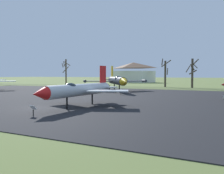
{
  "coord_description": "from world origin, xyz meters",
  "views": [
    {
      "loc": [
        19.09,
        -19.79,
        3.44
      ],
      "look_at": [
        2.05,
        12.19,
        1.71
      ],
      "focal_mm": 41.45,
      "sensor_mm": 36.0,
      "label": 1
    }
  ],
  "objects_px": {
    "jet_fighter_rear_right": "(117,80)",
    "info_placard_rear_right": "(121,92)",
    "info_placard_front_left": "(33,109)",
    "jet_fighter_front_left": "(79,90)",
    "visitor_building": "(133,73)"
  },
  "relations": [
    {
      "from": "jet_fighter_rear_right",
      "to": "info_placard_rear_right",
      "type": "relative_size",
      "value": 14.95
    },
    {
      "from": "info_placard_front_left",
      "to": "info_placard_rear_right",
      "type": "height_order",
      "value": "info_placard_rear_right"
    },
    {
      "from": "info_placard_front_left",
      "to": "info_placard_rear_right",
      "type": "bearing_deg",
      "value": 98.51
    },
    {
      "from": "jet_fighter_rear_right",
      "to": "info_placard_rear_right",
      "type": "xyz_separation_m",
      "value": [
        4.59,
        -7.56,
        -1.68
      ]
    },
    {
      "from": "jet_fighter_front_left",
      "to": "info_placard_front_left",
      "type": "xyz_separation_m",
      "value": [
        0.21,
        -6.82,
        -1.27
      ]
    },
    {
      "from": "info_placard_front_left",
      "to": "visitor_building",
      "type": "relative_size",
      "value": 0.05
    },
    {
      "from": "info_placard_front_left",
      "to": "info_placard_rear_right",
      "type": "distance_m",
      "value": 23.87
    },
    {
      "from": "jet_fighter_front_left",
      "to": "info_placard_rear_right",
      "type": "distance_m",
      "value": 17.16
    },
    {
      "from": "info_placard_front_left",
      "to": "info_placard_rear_right",
      "type": "xyz_separation_m",
      "value": [
        -3.53,
        23.61,
        -0.0
      ]
    },
    {
      "from": "info_placard_rear_right",
      "to": "visitor_building",
      "type": "height_order",
      "value": "visitor_building"
    },
    {
      "from": "visitor_building",
      "to": "info_placard_rear_right",
      "type": "bearing_deg",
      "value": -68.27
    },
    {
      "from": "jet_fighter_rear_right",
      "to": "visitor_building",
      "type": "xyz_separation_m",
      "value": [
        -23.15,
        62.02,
        2.16
      ]
    },
    {
      "from": "jet_fighter_rear_right",
      "to": "jet_fighter_front_left",
      "type": "bearing_deg",
      "value": -72.0
    },
    {
      "from": "info_placard_front_left",
      "to": "jet_fighter_rear_right",
      "type": "xyz_separation_m",
      "value": [
        -8.12,
        31.17,
        1.67
      ]
    },
    {
      "from": "jet_fighter_front_left",
      "to": "info_placard_front_left",
      "type": "bearing_deg",
      "value": -88.23
    }
  ]
}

